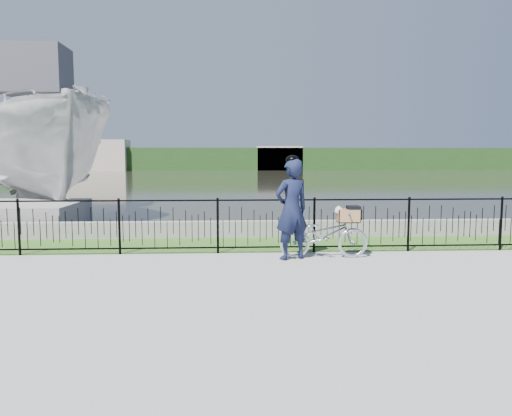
{
  "coord_description": "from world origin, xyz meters",
  "views": [
    {
      "loc": [
        -0.76,
        -8.58,
        2.02
      ],
      "look_at": [
        -0.24,
        1.0,
        1.0
      ],
      "focal_mm": 35.0,
      "sensor_mm": 36.0,
      "label": 1
    }
  ],
  "objects": [
    {
      "name": "quay_wall",
      "position": [
        0.0,
        3.6,
        0.2
      ],
      "size": [
        60.0,
        0.3,
        0.4
      ],
      "primitive_type": "cube",
      "color": "gray",
      "rests_on": "ground"
    },
    {
      "name": "cyclist",
      "position": [
        0.44,
        0.94,
        0.99
      ],
      "size": [
        0.84,
        0.72,
        2.02
      ],
      "color": "#131834",
      "rests_on": "ground"
    },
    {
      "name": "boat_near",
      "position": [
        -7.32,
        8.94,
        2.04
      ],
      "size": [
        8.4,
        10.48,
        5.65
      ],
      "color": "#B4B5B4",
      "rests_on": "water"
    },
    {
      "name": "fence",
      "position": [
        0.0,
        1.6,
        0.58
      ],
      "size": [
        14.0,
        0.06,
        1.15
      ],
      "primitive_type": null,
      "color": "black",
      "rests_on": "ground"
    },
    {
      "name": "bicycle_rig",
      "position": [
        1.11,
        1.03,
        0.47
      ],
      "size": [
        1.74,
        0.61,
        1.05
      ],
      "color": "silver",
      "rests_on": "ground"
    },
    {
      "name": "grass_strip",
      "position": [
        0.0,
        2.6,
        0.0
      ],
      "size": [
        60.0,
        2.0,
        0.01
      ],
      "primitive_type": "cube",
      "color": "#386620",
      "rests_on": "ground"
    },
    {
      "name": "far_building_right",
      "position": [
        6.0,
        58.5,
        1.6
      ],
      "size": [
        6.0,
        3.0,
        3.2
      ],
      "primitive_type": "cube",
      "color": "#BAA795",
      "rests_on": "ground"
    },
    {
      "name": "ground",
      "position": [
        0.0,
        0.0,
        0.0
      ],
      "size": [
        120.0,
        120.0,
        0.0
      ],
      "primitive_type": "plane",
      "color": "gray",
      "rests_on": "ground"
    },
    {
      "name": "far_building_left",
      "position": [
        -18.0,
        58.0,
        2.0
      ],
      "size": [
        8.0,
        4.0,
        4.0
      ],
      "primitive_type": "cube",
      "color": "#BAA795",
      "rests_on": "ground"
    },
    {
      "name": "water",
      "position": [
        0.0,
        33.0,
        0.0
      ],
      "size": [
        120.0,
        120.0,
        0.0
      ],
      "primitive_type": "plane",
      "color": "#2A2A1F",
      "rests_on": "ground"
    },
    {
      "name": "far_treeline",
      "position": [
        0.0,
        60.0,
        1.5
      ],
      "size": [
        120.0,
        6.0,
        3.0
      ],
      "primitive_type": "cube",
      "color": "#224219",
      "rests_on": "ground"
    }
  ]
}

